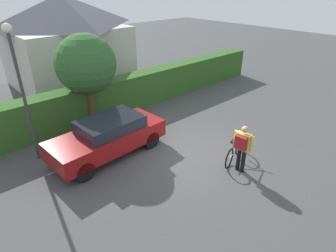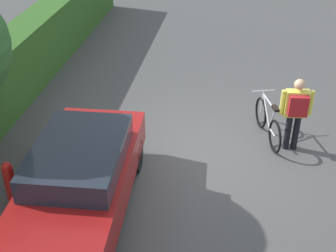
% 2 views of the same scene
% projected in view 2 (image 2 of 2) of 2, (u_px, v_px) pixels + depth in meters
% --- Properties ---
extents(ground_plane, '(60.00, 60.00, 0.00)m').
position_uv_depth(ground_plane, '(209.00, 152.00, 9.78)').
color(ground_plane, '#454545').
extents(parked_car_near, '(4.15, 1.86, 1.36)m').
position_uv_depth(parked_car_near, '(79.00, 179.00, 7.82)').
color(parked_car_near, maroon).
rests_on(parked_car_near, ground).
extents(bicycle, '(1.64, 0.65, 0.95)m').
position_uv_depth(bicycle, '(268.00, 123.00, 10.05)').
color(bicycle, black).
rests_on(bicycle, ground).
extents(person_rider, '(0.38, 0.66, 1.63)m').
position_uv_depth(person_rider, '(296.00, 109.00, 9.36)').
color(person_rider, black).
rests_on(person_rider, ground).
extents(fire_hydrant, '(0.20, 0.20, 0.81)m').
position_uv_depth(fire_hydrant, '(10.00, 181.00, 8.31)').
color(fire_hydrant, red).
rests_on(fire_hydrant, ground).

